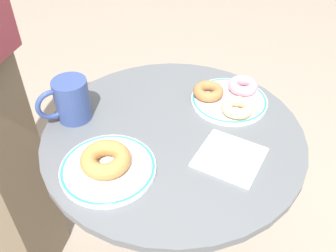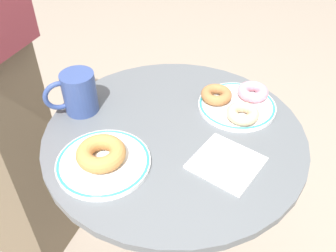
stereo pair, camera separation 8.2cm
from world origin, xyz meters
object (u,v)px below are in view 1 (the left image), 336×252
(donut_old_fashioned, at_px, (105,159))
(coffee_mug, at_px, (70,100))
(cafe_table, at_px, (172,201))
(plate_right, at_px, (229,100))
(donut_glazed, at_px, (237,108))
(donut_pink_frosted, at_px, (243,86))
(donut_cinnamon, at_px, (208,91))
(plate_left, at_px, (108,168))
(paper_napkin, at_px, (230,157))

(donut_old_fashioned, bearing_deg, coffee_mug, 74.46)
(cafe_table, bearing_deg, coffee_mug, 121.29)
(plate_right, distance_m, donut_glazed, 0.06)
(plate_right, xyz_separation_m, donut_pink_frosted, (0.05, -0.00, 0.02))
(donut_old_fashioned, distance_m, donut_cinnamon, 0.33)
(plate_left, bearing_deg, donut_pink_frosted, -5.64)
(plate_left, height_order, coffee_mug, coffee_mug)
(donut_old_fashioned, bearing_deg, donut_pink_frosted, -6.33)
(donut_cinnamon, bearing_deg, coffee_mug, 146.37)
(donut_cinnamon, distance_m, donut_glazed, 0.09)
(cafe_table, xyz_separation_m, donut_old_fashioned, (-0.18, 0.02, 0.29))
(donut_pink_frosted, distance_m, donut_glazed, 0.10)
(plate_left, bearing_deg, plate_right, -6.35)
(donut_old_fashioned, bearing_deg, donut_glazed, -15.28)
(donut_pink_frosted, distance_m, coffee_mug, 0.43)
(paper_napkin, bearing_deg, donut_glazed, 30.34)
(plate_right, height_order, donut_pink_frosted, donut_pink_frosted)
(cafe_table, xyz_separation_m, donut_cinnamon, (0.15, 0.02, 0.28))
(plate_left, bearing_deg, coffee_mug, 74.82)
(donut_cinnamon, bearing_deg, cafe_table, -171.65)
(donut_cinnamon, bearing_deg, paper_napkin, -128.37)
(cafe_table, height_order, plate_right, plate_right)
(plate_left, xyz_separation_m, coffee_mug, (0.05, 0.19, 0.05))
(plate_left, height_order, donut_pink_frosted, donut_pink_frosted)
(cafe_table, relative_size, donut_pink_frosted, 9.95)
(plate_left, distance_m, donut_glazed, 0.34)
(cafe_table, distance_m, plate_left, 0.32)
(donut_old_fashioned, relative_size, paper_napkin, 0.78)
(donut_old_fashioned, relative_size, coffee_mug, 0.82)
(donut_old_fashioned, distance_m, coffee_mug, 0.20)
(plate_left, bearing_deg, donut_old_fashioned, 88.88)
(donut_cinnamon, height_order, donut_glazed, same)
(donut_old_fashioned, height_order, donut_pink_frosted, donut_old_fashioned)
(donut_cinnamon, xyz_separation_m, paper_napkin, (-0.13, -0.17, -0.02))
(donut_glazed, bearing_deg, cafe_table, 154.88)
(plate_right, bearing_deg, coffee_mug, 142.65)
(cafe_table, distance_m, plate_right, 0.32)
(coffee_mug, bearing_deg, plate_right, -37.35)
(plate_right, height_order, donut_cinnamon, donut_cinnamon)
(cafe_table, height_order, plate_left, plate_left)
(cafe_table, relative_size, donut_cinnamon, 9.95)
(donut_old_fashioned, xyz_separation_m, donut_glazed, (0.33, -0.09, -0.00))
(plate_right, distance_m, paper_napkin, 0.20)
(plate_right, bearing_deg, cafe_table, 172.07)
(plate_right, relative_size, coffee_mug, 1.53)
(plate_left, distance_m, coffee_mug, 0.21)
(plate_left, distance_m, donut_pink_frosted, 0.42)
(cafe_table, relative_size, donut_old_fashioned, 7.45)
(donut_cinnamon, relative_size, coffee_mug, 0.62)
(plate_right, distance_m, donut_old_fashioned, 0.36)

